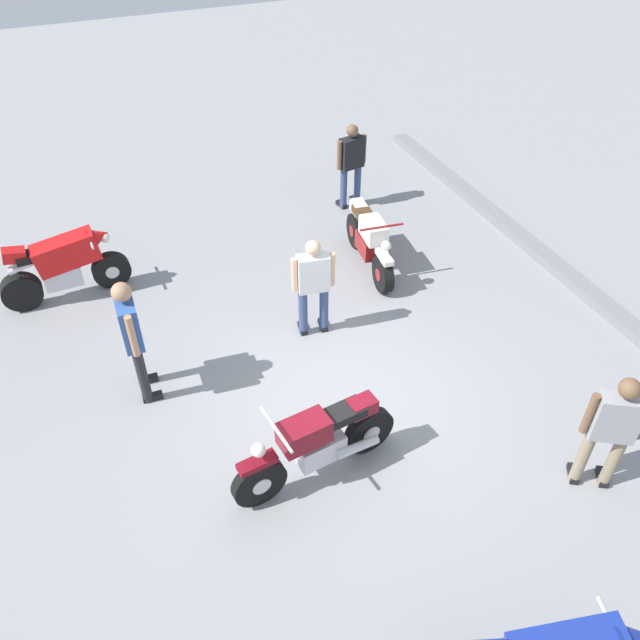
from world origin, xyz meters
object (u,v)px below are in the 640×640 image
object	(u,v)px
person_in_blue_shirt	(132,333)
person_in_white_shirt	(313,283)
motorcycle_maroon_cruiser	(317,444)
person_in_black_shirt	(351,162)
motorcycle_cream_vintage	(369,241)
motorcycle_red_sportbike	(64,265)
person_in_gray_shirt	(612,428)

from	to	relation	value
person_in_blue_shirt	person_in_white_shirt	distance (m)	2.54
motorcycle_maroon_cruiser	person_in_blue_shirt	bearing A→B (deg)	-60.44
person_in_blue_shirt	person_in_black_shirt	xyz separation A→B (m)	(-3.45, 4.57, -0.12)
motorcycle_cream_vintage	person_in_blue_shirt	world-z (taller)	person_in_blue_shirt
motorcycle_maroon_cruiser	motorcycle_red_sportbike	xyz separation A→B (m)	(-4.63, -2.30, 0.07)
motorcycle_maroon_cruiser	motorcycle_cream_vintage	world-z (taller)	motorcycle_maroon_cruiser
motorcycle_red_sportbike	motorcycle_cream_vintage	world-z (taller)	motorcycle_red_sportbike
person_in_gray_shirt	person_in_black_shirt	bearing A→B (deg)	29.87
motorcycle_cream_vintage	person_in_black_shirt	size ratio (longest dim) A/B	1.21
motorcycle_red_sportbike	person_in_white_shirt	bearing A→B (deg)	-37.85
motorcycle_red_sportbike	motorcycle_cream_vintage	distance (m)	4.82
person_in_white_shirt	motorcycle_cream_vintage	bearing A→B (deg)	-42.74
motorcycle_red_sportbike	motorcycle_cream_vintage	bearing A→B (deg)	-15.30
motorcycle_red_sportbike	person_in_black_shirt	bearing A→B (deg)	7.17
person_in_gray_shirt	motorcycle_red_sportbike	bearing A→B (deg)	71.63
motorcycle_cream_vintage	person_in_gray_shirt	world-z (taller)	person_in_gray_shirt
motorcycle_maroon_cruiser	motorcycle_cream_vintage	bearing A→B (deg)	-131.83
motorcycle_cream_vintage	motorcycle_maroon_cruiser	bearing A→B (deg)	-27.15
motorcycle_cream_vintage	person_in_white_shirt	distance (m)	1.96
motorcycle_cream_vintage	person_in_gray_shirt	size ratio (longest dim) A/B	1.17
motorcycle_cream_vintage	person_in_gray_shirt	xyz separation A→B (m)	(4.90, 0.46, 0.46)
person_in_black_shirt	motorcycle_red_sportbike	bearing A→B (deg)	89.90
person_in_gray_shirt	person_in_white_shirt	xyz separation A→B (m)	(-3.69, -1.94, -0.06)
motorcycle_maroon_cruiser	person_in_gray_shirt	bearing A→B (deg)	147.14
motorcycle_red_sportbike	person_in_gray_shirt	bearing A→B (deg)	-51.79
person_in_gray_shirt	person_in_white_shirt	size ratio (longest dim) A/B	1.05
person_in_blue_shirt	person_in_white_shirt	size ratio (longest dim) A/B	1.13
person_in_black_shirt	person_in_gray_shirt	bearing A→B (deg)	169.18
motorcycle_red_sportbike	motorcycle_cream_vintage	xyz separation A→B (m)	(1.05, 4.70, -0.11)
motorcycle_maroon_cruiser	motorcycle_cream_vintage	size ratio (longest dim) A/B	1.07
person_in_black_shirt	motorcycle_maroon_cruiser	bearing A→B (deg)	141.99
motorcycle_maroon_cruiser	motorcycle_red_sportbike	world-z (taller)	motorcycle_red_sportbike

